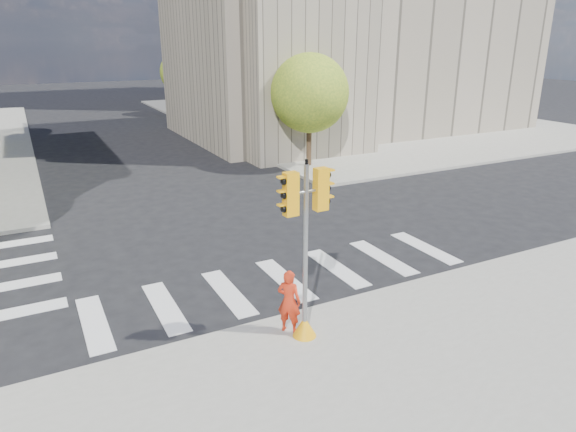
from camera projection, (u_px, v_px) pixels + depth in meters
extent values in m
plane|color=black|center=(260.00, 255.00, 17.00)|extent=(160.00, 160.00, 0.00)
cube|color=gray|center=(341.00, 116.00, 47.48)|extent=(28.00, 40.00, 0.15)
cube|color=gray|center=(354.00, 36.00, 38.88)|extent=(26.00, 14.00, 14.00)
cube|color=gray|center=(291.00, 35.00, 31.21)|extent=(8.00, 8.00, 14.00)
cylinder|color=#382616|center=(309.00, 146.00, 28.26)|extent=(0.28, 0.28, 2.38)
sphere|color=#4E7822|center=(310.00, 93.00, 27.32)|extent=(4.20, 4.20, 4.20)
cylinder|color=#382616|center=(230.00, 117.00, 38.32)|extent=(0.28, 0.28, 2.52)
sphere|color=#4E7822|center=(228.00, 74.00, 37.30)|extent=(4.60, 4.60, 4.60)
cylinder|color=#382616|center=(184.00, 102.00, 48.43)|extent=(0.28, 0.28, 2.27)
sphere|color=#4E7822|center=(182.00, 72.00, 47.54)|extent=(4.00, 4.00, 4.00)
cylinder|color=black|center=(284.00, 85.00, 30.87)|extent=(0.12, 0.12, 8.00)
cube|color=black|center=(284.00, 14.00, 29.57)|extent=(0.35, 0.18, 0.22)
cylinder|color=black|center=(208.00, 73.00, 42.63)|extent=(0.12, 0.12, 8.00)
cube|color=black|center=(205.00, 21.00, 41.32)|extent=(0.35, 0.18, 0.22)
cone|color=orange|center=(305.00, 326.00, 12.05)|extent=(0.56, 0.56, 0.50)
cylinder|color=gray|center=(305.00, 255.00, 11.45)|extent=(0.11, 0.11, 4.14)
cylinder|color=black|center=(307.00, 162.00, 10.76)|extent=(0.07, 0.07, 0.12)
cylinder|color=gray|center=(306.00, 192.00, 10.97)|extent=(0.90, 0.10, 0.06)
cube|color=orange|center=(291.00, 194.00, 10.79)|extent=(0.31, 0.23, 0.95)
cube|color=orange|center=(321.00, 189.00, 11.15)|extent=(0.31, 0.23, 0.95)
imported|color=red|center=(289.00, 301.00, 12.07)|extent=(0.67, 0.68, 1.59)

